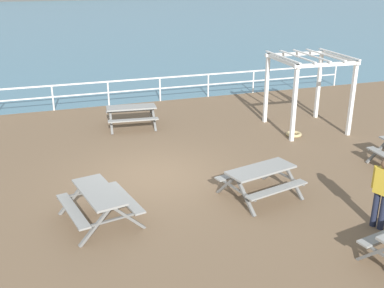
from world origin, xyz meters
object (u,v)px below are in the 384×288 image
object	(u,v)px
picnic_table_mid_centre	(131,112)
visitor	(382,189)
picnic_table_far_left	(261,176)
lattice_pergola	(309,75)
picnic_table_near_left	(99,198)

from	to	relation	value
picnic_table_mid_centre	visitor	distance (m)	9.63
picnic_table_mid_centre	picnic_table_far_left	xyz separation A→B (m)	(1.91, -6.65, 0.00)
picnic_table_mid_centre	lattice_pergola	bearing A→B (deg)	-14.57
picnic_table_near_left	picnic_table_far_left	size ratio (longest dim) A/B	0.98
picnic_table_near_left	lattice_pergola	distance (m)	9.31
picnic_table_near_left	lattice_pergola	size ratio (longest dim) A/B	0.76
picnic_table_near_left	picnic_table_far_left	bearing A→B (deg)	-102.46
visitor	lattice_pergola	size ratio (longest dim) A/B	0.61
lattice_pergola	visitor	bearing A→B (deg)	-105.80
picnic_table_mid_centre	lattice_pergola	world-z (taller)	lattice_pergola
picnic_table_far_left	lattice_pergola	xyz separation A→B (m)	(4.08, 4.40, 1.41)
visitor	picnic_table_mid_centre	bearing A→B (deg)	93.27
visitor	picnic_table_near_left	bearing A→B (deg)	139.12
visitor	lattice_pergola	distance (m)	7.08
picnic_table_mid_centre	visitor	world-z (taller)	visitor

